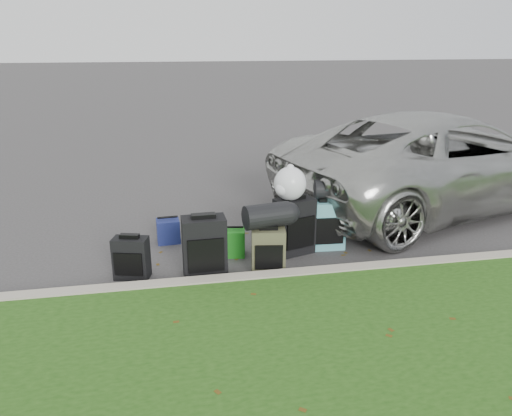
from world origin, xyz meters
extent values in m
plane|color=#383535|center=(0.00, 0.00, 0.00)|extent=(120.00, 120.00, 0.00)
cube|color=#9E937F|center=(0.00, -1.00, 0.07)|extent=(120.00, 0.18, 0.15)
imported|color=#B7B7B2|center=(3.32, 1.36, 0.80)|extent=(6.29, 4.18, 1.60)
cube|color=black|center=(-1.75, -0.51, 0.26)|extent=(0.46, 0.33, 0.51)
cube|color=black|center=(-0.88, -0.61, 0.37)|extent=(0.53, 0.32, 0.75)
cube|color=#3A3A25|center=(-0.10, -0.64, 0.28)|extent=(0.44, 0.31, 0.56)
cube|color=teal|center=(0.84, -0.06, 0.33)|extent=(0.49, 0.31, 0.67)
cube|color=black|center=(0.35, -0.14, 0.38)|extent=(0.57, 0.44, 0.76)
cube|color=#1C7B1B|center=(-0.47, -0.07, 0.18)|extent=(0.36, 0.31, 0.36)
cube|color=navy|center=(-1.30, 0.54, 0.17)|extent=(0.33, 0.27, 0.34)
cylinder|color=black|center=(-0.11, -0.57, 0.71)|extent=(0.61, 0.39, 0.30)
cylinder|color=black|center=(0.92, 0.02, 0.81)|extent=(0.53, 0.34, 0.28)
sphere|color=white|center=(0.29, -0.13, 0.97)|extent=(0.42, 0.42, 0.42)
camera|label=1|loc=(-1.29, -6.15, 2.75)|focal=35.00mm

